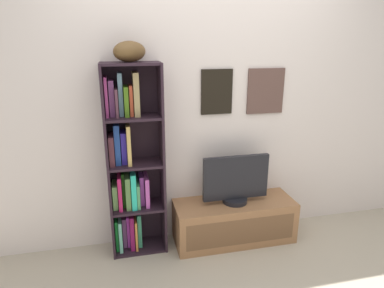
% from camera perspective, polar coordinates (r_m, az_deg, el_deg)
% --- Properties ---
extents(back_wall, '(4.80, 0.08, 2.38)m').
position_cam_1_polar(back_wall, '(2.93, 2.12, 5.90)').
color(back_wall, silver).
rests_on(back_wall, ground).
extents(bookshelf, '(0.46, 0.27, 1.61)m').
position_cam_1_polar(bookshelf, '(2.83, -10.47, -3.84)').
color(bookshelf, black).
rests_on(bookshelf, ground).
extents(football, '(0.31, 0.28, 0.15)m').
position_cam_1_polar(football, '(2.61, -10.62, 15.28)').
color(football, brown).
rests_on(football, bookshelf).
extents(tv_stand, '(1.09, 0.39, 0.38)m').
position_cam_1_polar(tv_stand, '(3.15, 7.20, -12.91)').
color(tv_stand, '#966540').
rests_on(tv_stand, ground).
extents(television, '(0.59, 0.22, 0.44)m').
position_cam_1_polar(television, '(2.97, 7.48, -6.22)').
color(television, black).
rests_on(television, tv_stand).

